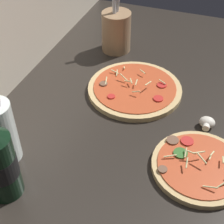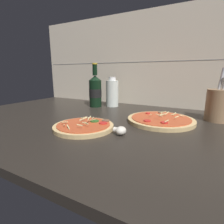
% 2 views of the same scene
% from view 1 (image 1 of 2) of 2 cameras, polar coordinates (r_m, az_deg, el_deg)
% --- Properties ---
extents(counter_slab, '(1.60, 0.90, 0.03)m').
position_cam_1_polar(counter_slab, '(0.89, 5.89, -6.20)').
color(counter_slab, '#28231E').
rests_on(counter_slab, ground).
extents(pizza_near, '(0.23, 0.23, 0.04)m').
position_cam_1_polar(pizza_near, '(0.85, 14.30, -8.71)').
color(pizza_near, tan).
rests_on(pizza_near, counter_slab).
extents(pizza_far, '(0.28, 0.28, 0.04)m').
position_cam_1_polar(pizza_far, '(1.04, 3.80, 3.85)').
color(pizza_far, tan).
rests_on(pizza_far, counter_slab).
extents(mushroom_left, '(0.04, 0.04, 0.03)m').
position_cam_1_polar(mushroom_left, '(0.95, 15.51, -1.75)').
color(mushroom_left, white).
rests_on(mushroom_left, counter_slab).
extents(utensil_crock, '(0.10, 0.10, 0.23)m').
position_cam_1_polar(utensil_crock, '(1.21, 0.71, 13.29)').
color(utensil_crock, '#9E7A56').
rests_on(utensil_crock, counter_slab).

